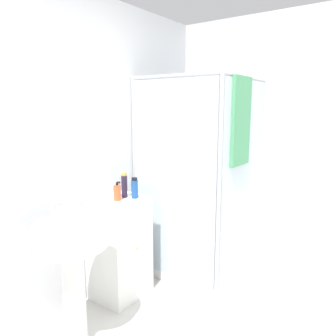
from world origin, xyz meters
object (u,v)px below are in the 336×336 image
soap_dispenser (117,193)px  shampoo_bottle_tall_black (124,185)px  shampoo_bottle_blue (135,188)px  lotion_bottle_white (118,189)px  sink (72,255)px

soap_dispenser → shampoo_bottle_tall_black: size_ratio=0.76×
soap_dispenser → shampoo_bottle_blue: size_ratio=0.91×
lotion_bottle_white → shampoo_bottle_tall_black: bearing=-63.3°
shampoo_bottle_blue → lotion_bottle_white: (-0.06, 0.14, -0.01)m
shampoo_bottle_tall_black → lotion_bottle_white: bearing=116.7°
soap_dispenser → shampoo_bottle_blue: 0.15m
sink → shampoo_bottle_blue: (0.72, 0.07, 0.30)m
soap_dispenser → shampoo_bottle_tall_black: bearing=10.3°
shampoo_bottle_tall_black → shampoo_bottle_blue: bearing=-70.9°
sink → soap_dispenser: (0.58, 0.14, 0.28)m
shampoo_bottle_tall_black → sink: bearing=-166.9°
shampoo_bottle_blue → lotion_bottle_white: bearing=112.0°
lotion_bottle_white → soap_dispenser: bearing=-138.9°
lotion_bottle_white → shampoo_bottle_blue: bearing=-68.0°
lotion_bottle_white → sink: bearing=-162.3°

